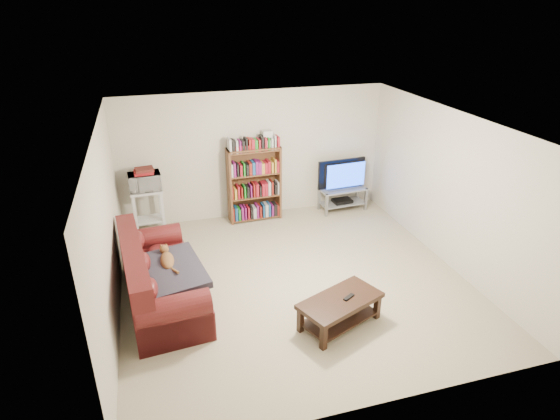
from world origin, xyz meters
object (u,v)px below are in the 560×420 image
object	(u,v)px
tv_stand	(343,195)
bookshelf	(254,183)
sofa	(156,282)
coffee_table	(340,307)

from	to	relation	value
tv_stand	bookshelf	size ratio (longest dim) A/B	0.67
sofa	coffee_table	distance (m)	2.52
tv_stand	coffee_table	bearing A→B (deg)	-117.49
sofa	tv_stand	size ratio (longest dim) A/B	2.38
coffee_table	tv_stand	size ratio (longest dim) A/B	1.29
bookshelf	sofa	bearing A→B (deg)	-132.34
sofa	bookshelf	world-z (taller)	bookshelf
coffee_table	sofa	bearing A→B (deg)	130.21
bookshelf	coffee_table	bearing A→B (deg)	-86.68
sofa	tv_stand	world-z (taller)	sofa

